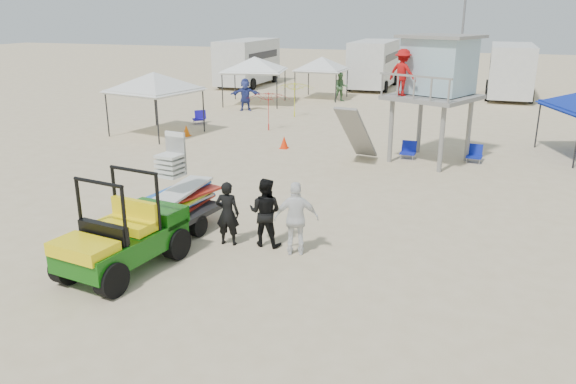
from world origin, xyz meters
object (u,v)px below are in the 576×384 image
(utility_cart, at_px, (119,228))
(surf_trailer, at_px, (176,198))
(man_left, at_px, (228,213))
(lifeguard_tower, at_px, (433,71))

(utility_cart, relative_size, surf_trailer, 1.09)
(utility_cart, height_order, surf_trailer, surf_trailer)
(man_left, bearing_deg, surf_trailer, -18.61)
(utility_cart, xyz_separation_m, surf_trailer, (0.00, 2.34, -0.07))
(man_left, relative_size, lifeguard_tower, 0.35)
(man_left, height_order, lifeguard_tower, lifeguard_tower)
(utility_cart, xyz_separation_m, man_left, (1.52, 2.04, -0.20))
(utility_cart, distance_m, surf_trailer, 2.34)
(surf_trailer, bearing_deg, man_left, -11.18)
(utility_cart, height_order, lifeguard_tower, lifeguard_tower)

